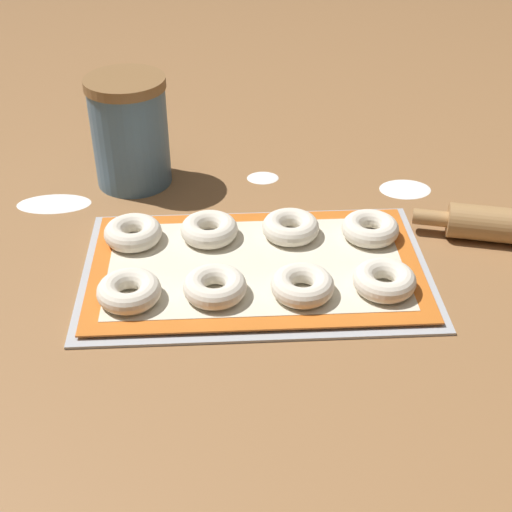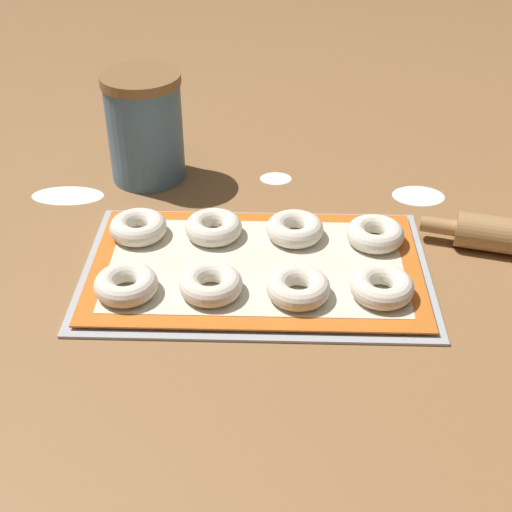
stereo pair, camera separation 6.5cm
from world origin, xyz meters
name	(u,v)px [view 1 (the left image)]	position (x,y,z in m)	size (l,w,h in m)	color
ground_plane	(269,275)	(0.00, 0.00, 0.00)	(2.80, 2.80, 0.00)	olive
baking_tray	(256,269)	(-0.02, 0.01, 0.00)	(0.47, 0.29, 0.01)	#B2B5BA
baking_mat	(256,265)	(-0.02, 0.01, 0.01)	(0.45, 0.27, 0.00)	orange
bagel_front_far_left	(129,291)	(-0.18, -0.06, 0.03)	(0.08, 0.08, 0.03)	silver
bagel_front_mid_left	(215,286)	(-0.07, -0.05, 0.03)	(0.08, 0.08, 0.03)	silver
bagel_front_mid_right	(302,285)	(0.04, -0.06, 0.03)	(0.08, 0.08, 0.03)	silver
bagel_front_far_right	(384,280)	(0.14, -0.05, 0.03)	(0.08, 0.08, 0.03)	silver
bagel_back_far_left	(133,233)	(-0.19, 0.08, 0.03)	(0.08, 0.08, 0.03)	silver
bagel_back_mid_left	(209,229)	(-0.08, 0.08, 0.03)	(0.08, 0.08, 0.03)	silver
bagel_back_mid_right	(291,227)	(0.04, 0.08, 0.03)	(0.08, 0.08, 0.03)	silver
bagel_back_far_right	(370,229)	(0.15, 0.07, 0.03)	(0.08, 0.08, 0.03)	silver
flour_canister	(130,131)	(-0.20, 0.27, 0.09)	(0.13, 0.13, 0.18)	slate
flour_patch_near	(263,177)	(0.01, 0.27, 0.00)	(0.05, 0.04, 0.00)	white
flour_patch_far	(54,203)	(-0.32, 0.20, 0.00)	(0.12, 0.06, 0.00)	white
flour_patch_side	(405,189)	(0.24, 0.22, 0.00)	(0.08, 0.06, 0.00)	white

